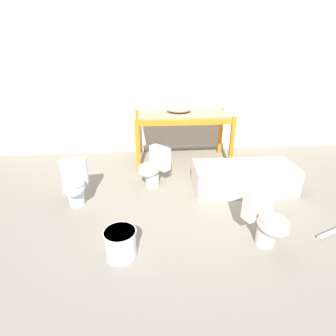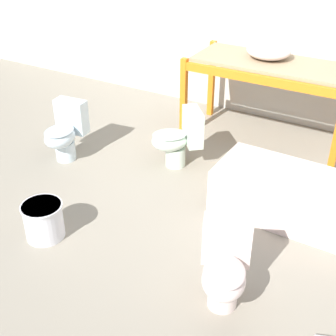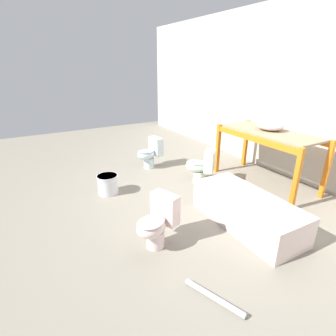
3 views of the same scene
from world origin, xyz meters
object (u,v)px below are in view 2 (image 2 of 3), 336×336
toilet_far (225,268)px  bucket_white (44,220)px  bathtub_main (303,196)px  toilet_extra (179,138)px  toilet_near (65,132)px  sink_basin (269,50)px

toilet_far → bucket_white: 1.68m
bathtub_main → toilet_extra: toilet_extra is taller
bathtub_main → toilet_near: (-2.62, -0.19, 0.08)m
toilet_near → bathtub_main: bearing=-1.5°
toilet_near → toilet_far: (2.40, -1.10, 0.00)m
toilet_far → toilet_extra: (-1.24, 1.58, 0.00)m
bathtub_main → toilet_far: (-0.21, -1.29, 0.08)m
toilet_near → toilet_extra: bearing=17.0°
toilet_extra → toilet_near: bearing=-108.4°
bucket_white → toilet_extra: bearing=75.4°
sink_basin → bathtub_main: 1.84m
sink_basin → toilet_far: sink_basin is taller
bathtub_main → toilet_near: size_ratio=2.51×
sink_basin → toilet_far: 2.84m
sink_basin → toilet_far: bearing=-75.5°
bathtub_main → toilet_extra: size_ratio=2.51×
bathtub_main → bucket_white: size_ratio=4.48×
sink_basin → bucket_white: size_ratio=1.37×
bucket_white → toilet_near: bearing=122.0°
sink_basin → toilet_extra: (-0.55, -1.07, -0.76)m
bucket_white → toilet_far: bearing=2.7°
toilet_near → toilet_far: bearing=-30.2°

